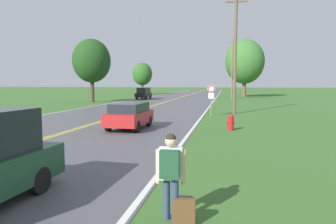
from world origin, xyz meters
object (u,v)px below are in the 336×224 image
at_px(suitcase, 184,211).
at_px(fire_hydrant, 231,122).
at_px(traffic_sign, 211,93).
at_px(tree_left_verge, 142,74).
at_px(hitchhiker_person, 170,169).
at_px(tree_mid_treeline, 92,61).
at_px(tree_behind_sign, 245,62).
at_px(car_red_hatchback_approaching, 130,115).
at_px(car_black_van_mid_near, 144,93).

relative_size(suitcase, fire_hydrant, 0.62).
xyz_separation_m(traffic_sign, tree_left_verge, (-18.04, 43.58, 2.88)).
relative_size(hitchhiker_person, fire_hydrant, 1.86).
xyz_separation_m(hitchhiker_person, tree_left_verge, (-18.24, 61.92, 3.72)).
height_order(tree_left_verge, tree_mid_treeline, tree_mid_treeline).
relative_size(hitchhiker_person, tree_behind_sign, 0.15).
distance_m(suitcase, tree_mid_treeline, 38.09).
bearing_deg(tree_behind_sign, suitcase, -94.22).
relative_size(tree_behind_sign, car_red_hatchback_approaching, 2.91).
xyz_separation_m(car_red_hatchback_approaching, car_black_van_mid_near, (-8.18, 31.96, 0.18)).
xyz_separation_m(tree_behind_sign, tree_mid_treeline, (-21.51, -20.72, -1.07)).
relative_size(fire_hydrant, tree_mid_treeline, 0.10).
relative_size(suitcase, tree_mid_treeline, 0.06).
bearing_deg(car_black_van_mid_near, tree_left_verge, 18.46).
bearing_deg(fire_hydrant, tree_left_verge, 111.09).
bearing_deg(tree_left_verge, traffic_sign, -67.51).
bearing_deg(tree_left_verge, suitcase, -73.38).
height_order(fire_hydrant, car_black_van_mid_near, car_black_van_mid_near).
distance_m(fire_hydrant, car_red_hatchback_approaching, 5.68).
xyz_separation_m(suitcase, traffic_sign, (-0.46, 18.40, 1.61)).
bearing_deg(tree_mid_treeline, suitcase, -62.32).
bearing_deg(tree_behind_sign, tree_mid_treeline, -136.06).
height_order(suitcase, fire_hydrant, fire_hydrant).
bearing_deg(suitcase, tree_left_verge, 13.75).
relative_size(suitcase, traffic_sign, 0.23).
bearing_deg(suitcase, traffic_sign, -1.43).
bearing_deg(car_red_hatchback_approaching, tree_mid_treeline, -149.04).
distance_m(hitchhiker_person, car_red_hatchback_approaching, 11.74).
height_order(fire_hydrant, traffic_sign, traffic_sign).
bearing_deg(fire_hydrant, car_red_hatchback_approaching, -174.49).
height_order(traffic_sign, tree_left_verge, tree_left_verge).
relative_size(hitchhiker_person, tree_mid_treeline, 0.19).
distance_m(tree_behind_sign, car_black_van_mid_near, 21.03).
height_order(traffic_sign, car_red_hatchback_approaching, traffic_sign).
bearing_deg(hitchhiker_person, traffic_sign, -2.25).
bearing_deg(suitcase, fire_hydrant, -7.72).
bearing_deg(fire_hydrant, tree_behind_sign, 85.95).
distance_m(hitchhiker_person, suitcase, 0.81).
relative_size(car_red_hatchback_approaching, car_black_van_mid_near, 0.89).
height_order(hitchhiker_person, tree_left_verge, tree_left_verge).
height_order(tree_left_verge, tree_behind_sign, tree_behind_sign).
distance_m(hitchhiker_person, car_black_van_mid_near, 44.66).
distance_m(hitchhiker_person, tree_behind_sign, 54.52).
distance_m(car_red_hatchback_approaching, car_black_van_mid_near, 33.00).
bearing_deg(tree_left_verge, fire_hydrant, -68.91).
bearing_deg(tree_mid_treeline, traffic_sign, -41.32).
xyz_separation_m(tree_left_verge, car_red_hatchback_approaching, (13.84, -51.03, -3.95)).
distance_m(tree_behind_sign, tree_mid_treeline, 29.89).
height_order(suitcase, tree_mid_treeline, tree_mid_treeline).
height_order(hitchhiker_person, traffic_sign, traffic_sign).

